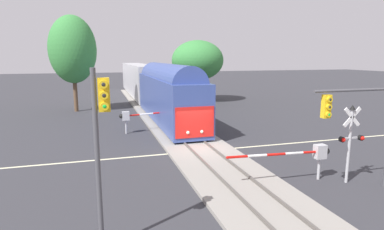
% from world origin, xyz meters
% --- Properties ---
extents(ground_plane, '(220.00, 220.00, 0.00)m').
position_xyz_m(ground_plane, '(0.00, 0.00, 0.00)').
color(ground_plane, '#333338').
extents(road_centre_stripe, '(44.00, 0.20, 0.01)m').
position_xyz_m(road_centre_stripe, '(0.00, 0.00, 0.00)').
color(road_centre_stripe, beige).
rests_on(road_centre_stripe, ground).
extents(railway_track, '(4.40, 80.00, 0.32)m').
position_xyz_m(railway_track, '(0.00, 0.00, 0.10)').
color(railway_track, gray).
rests_on(railway_track, ground).
extents(commuter_train, '(3.04, 41.96, 5.16)m').
position_xyz_m(commuter_train, '(0.00, 20.70, 2.78)').
color(commuter_train, '#384C93').
rests_on(commuter_train, railway_track).
extents(crossing_gate_near, '(5.58, 0.40, 1.80)m').
position_xyz_m(crossing_gate_near, '(3.63, -6.32, 1.40)').
color(crossing_gate_near, '#B7B7BC').
rests_on(crossing_gate_near, ground).
extents(crossing_signal_mast, '(1.36, 0.44, 3.86)m').
position_xyz_m(crossing_signal_mast, '(5.25, -7.11, 2.36)').
color(crossing_signal_mast, '#B2B2B7').
rests_on(crossing_signal_mast, ground).
extents(crossing_gate_far, '(6.10, 0.40, 1.80)m').
position_xyz_m(crossing_gate_far, '(-3.51, 6.32, 1.42)').
color(crossing_gate_far, '#B7B7BC').
rests_on(crossing_gate_far, ground).
extents(traffic_signal_near_right, '(4.73, 0.38, 4.93)m').
position_xyz_m(traffic_signal_near_right, '(5.38, -8.02, 3.70)').
color(traffic_signal_near_right, '#4C4C51').
rests_on(traffic_signal_near_right, ground).
extents(traffic_signal_near_left, '(0.53, 0.38, 5.80)m').
position_xyz_m(traffic_signal_near_left, '(-6.24, -9.50, 3.88)').
color(traffic_signal_near_left, '#4C4C51').
rests_on(traffic_signal_near_left, ground).
extents(elm_centre_background, '(6.99, 6.99, 8.29)m').
position_xyz_m(elm_centre_background, '(6.91, 22.65, 5.59)').
color(elm_centre_background, brown).
rests_on(elm_centre_background, ground).
extents(oak_behind_train, '(5.09, 5.09, 10.56)m').
position_xyz_m(oak_behind_train, '(-8.66, 18.84, 6.85)').
color(oak_behind_train, brown).
rests_on(oak_behind_train, ground).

